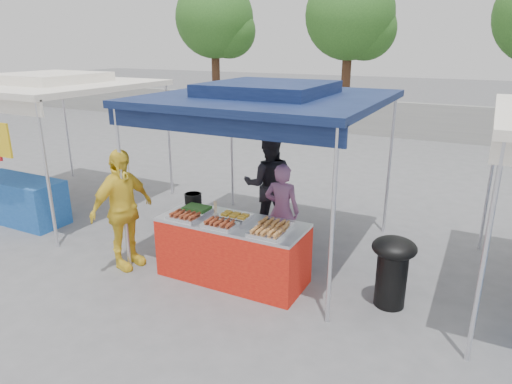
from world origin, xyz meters
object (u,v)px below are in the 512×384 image
at_px(helper_man, 269,184).
at_px(vendor_table, 233,250).
at_px(wok_burner, 393,266).
at_px(vendor_woman, 282,211).
at_px(cooking_pot, 193,198).
at_px(customer_person, 122,210).

bearing_deg(helper_man, vendor_table, 71.98).
bearing_deg(vendor_table, wok_burner, 8.29).
distance_m(wok_burner, vendor_woman, 1.88).
height_order(cooking_pot, wok_burner, cooking_pot).
xyz_separation_m(vendor_table, helper_man, (-0.26, 1.67, 0.44)).
distance_m(vendor_table, helper_man, 1.74).
xyz_separation_m(vendor_table, cooking_pot, (-0.87, 0.36, 0.50)).
distance_m(vendor_woman, customer_person, 2.29).
xyz_separation_m(helper_man, customer_person, (-1.30, -2.05, 0.01)).
bearing_deg(vendor_table, helper_man, 98.87).
relative_size(vendor_table, cooking_pot, 8.06).
relative_size(cooking_pot, customer_person, 0.14).
relative_size(cooking_pot, vendor_woman, 0.17).
relative_size(cooking_pot, helper_man, 0.14).
bearing_deg(vendor_table, cooking_pot, 157.68).
distance_m(vendor_table, customer_person, 1.67).
xyz_separation_m(cooking_pot, helper_man, (0.61, 1.31, -0.06)).
xyz_separation_m(cooking_pot, vendor_woman, (1.17, 0.59, -0.20)).
bearing_deg(cooking_pot, customer_person, -133.26).
distance_m(vendor_table, wok_burner, 2.09).
bearing_deg(vendor_woman, customer_person, 28.59).
bearing_deg(vendor_woman, helper_man, -58.79).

